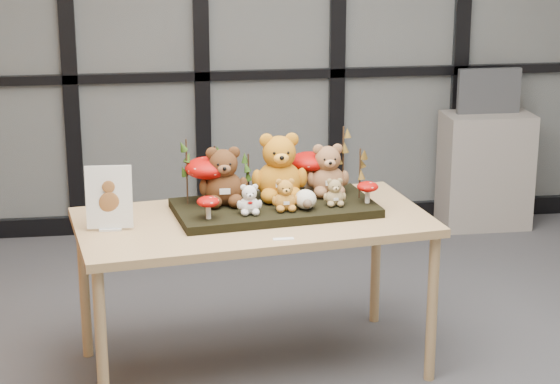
{
  "coord_description": "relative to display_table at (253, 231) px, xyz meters",
  "views": [
    {
      "loc": [
        -0.87,
        -4.11,
        2.21
      ],
      "look_at": [
        -0.24,
        0.29,
        0.89
      ],
      "focal_mm": 65.0,
      "sensor_mm": 36.0,
      "label": 1
    }
  ],
  "objects": [
    {
      "name": "room_shell",
      "position": [
        0.36,
        -0.33,
        0.99
      ],
      "size": [
        5.0,
        5.0,
        5.0
      ],
      "color": "beige",
      "rests_on": "floor"
    },
    {
      "name": "glass_partition",
      "position": [
        0.36,
        2.14,
        0.72
      ],
      "size": [
        4.9,
        0.06,
        2.78
      ],
      "color": "#2D383F",
      "rests_on": "floor"
    },
    {
      "name": "display_table",
      "position": [
        0.0,
        0.0,
        0.0
      ],
      "size": [
        1.72,
        1.03,
        0.76
      ],
      "rotation": [
        0.0,
        0.0,
        0.14
      ],
      "color": "tan",
      "rests_on": "floor"
    },
    {
      "name": "diorama_tray",
      "position": [
        0.11,
        0.08,
        0.09
      ],
      "size": [
        0.99,
        0.59,
        0.04
      ],
      "primitive_type": "cube",
      "rotation": [
        0.0,
        0.0,
        0.14
      ],
      "color": "black",
      "rests_on": "display_table"
    },
    {
      "name": "bear_pooh_yellow",
      "position": [
        0.15,
        0.17,
        0.28
      ],
      "size": [
        0.3,
        0.28,
        0.35
      ],
      "primitive_type": null,
      "rotation": [
        0.0,
        0.0,
        0.14
      ],
      "color": "#C37616",
      "rests_on": "diorama_tray"
    },
    {
      "name": "bear_brown_medium",
      "position": [
        -0.13,
        0.12,
        0.26
      ],
      "size": [
        0.26,
        0.24,
        0.3
      ],
      "primitive_type": null,
      "rotation": [
        0.0,
        0.0,
        0.14
      ],
      "color": "#4C2A14",
      "rests_on": "diorama_tray"
    },
    {
      "name": "bear_tan_back",
      "position": [
        0.39,
        0.2,
        0.24
      ],
      "size": [
        0.23,
        0.22,
        0.27
      ],
      "primitive_type": null,
      "rotation": [
        0.0,
        0.0,
        0.14
      ],
      "color": "#92613D",
      "rests_on": "diorama_tray"
    },
    {
      "name": "bear_small_yellow",
      "position": [
        0.15,
        -0.02,
        0.19
      ],
      "size": [
        0.14,
        0.13,
        0.16
      ],
      "primitive_type": null,
      "rotation": [
        0.0,
        0.0,
        0.14
      ],
      "color": "#C67F28",
      "rests_on": "diorama_tray"
    },
    {
      "name": "bear_white_bow",
      "position": [
        -0.02,
        -0.05,
        0.18
      ],
      "size": [
        0.13,
        0.12,
        0.15
      ],
      "primitive_type": null,
      "rotation": [
        0.0,
        0.0,
        0.14
      ],
      "color": "white",
      "rests_on": "diorama_tray"
    },
    {
      "name": "bear_beige_small",
      "position": [
        0.39,
        0.02,
        0.18
      ],
      "size": [
        0.12,
        0.11,
        0.14
      ],
      "primitive_type": null,
      "rotation": [
        0.0,
        0.0,
        0.14
      ],
      "color": "#9E8555",
      "rests_on": "diorama_tray"
    },
    {
      "name": "plush_cream_hedgehog",
      "position": [
        0.24,
        -0.02,
        0.16
      ],
      "size": [
        0.09,
        0.08,
        0.1
      ],
      "primitive_type": null,
      "rotation": [
        0.0,
        0.0,
        0.14
      ],
      "color": "silver",
      "rests_on": "diorama_tray"
    },
    {
      "name": "mushroom_back_left",
      "position": [
        -0.2,
        0.15,
        0.23
      ],
      "size": [
        0.22,
        0.22,
        0.24
      ],
      "primitive_type": null,
      "color": "#9B0805",
      "rests_on": "diorama_tray"
    },
    {
      "name": "mushroom_back_right",
      "position": [
        0.31,
        0.26,
        0.21
      ],
      "size": [
        0.19,
        0.19,
        0.22
      ],
      "primitive_type": null,
      "color": "#9B0805",
      "rests_on": "diorama_tray"
    },
    {
      "name": "mushroom_front_left",
      "position": [
        -0.21,
        -0.1,
        0.16
      ],
      "size": [
        0.1,
        0.1,
        0.11
      ],
      "primitive_type": null,
      "color": "#9B0805",
      "rests_on": "diorama_tray"
    },
    {
      "name": "mushroom_front_right",
      "position": [
        0.55,
        0.03,
        0.16
      ],
      "size": [
        0.1,
        0.1,
        0.11
      ],
      "primitive_type": null,
      "color": "#9B0805",
      "rests_on": "diorama_tray"
    },
    {
      "name": "sprig_green_far_left",
      "position": [
        -0.29,
        0.14,
        0.26
      ],
      "size": [
        0.05,
        0.05,
        0.31
      ],
      "primitive_type": null,
      "color": "#15330B",
      "rests_on": "diorama_tray"
    },
    {
      "name": "sprig_green_mid_left",
      "position": [
        -0.16,
        0.21,
        0.23
      ],
      "size": [
        0.05,
        0.05,
        0.26
      ],
      "primitive_type": null,
      "color": "#15330B",
      "rests_on": "diorama_tray"
    },
    {
      "name": "sprig_dry_far_right",
      "position": [
        0.47,
        0.23,
        0.27
      ],
      "size": [
        0.05,
        0.05,
        0.33
      ],
      "primitive_type": null,
      "color": "brown",
      "rests_on": "diorama_tray"
    },
    {
      "name": "sprig_dry_mid_right",
      "position": [
        0.53,
        0.12,
        0.23
      ],
      "size": [
        0.05,
        0.05,
        0.24
      ],
      "primitive_type": null,
      "color": "brown",
      "rests_on": "diorama_tray"
    },
    {
      "name": "sprig_green_centre",
      "position": [
        0.01,
        0.25,
        0.21
      ],
      "size": [
        0.05,
        0.05,
        0.2
      ],
      "primitive_type": null,
      "color": "#15330B",
      "rests_on": "diorama_tray"
    },
    {
      "name": "sign_holder",
      "position": [
        -0.65,
        -0.07,
        0.2
      ],
      "size": [
        0.21,
        0.06,
        0.29
      ],
      "rotation": [
        0.0,
        0.0,
        -0.04
      ],
      "color": "silver",
      "rests_on": "display_table"
    },
    {
      "name": "label_card",
      "position": [
        0.1,
        -0.31,
        0.07
      ],
      "size": [
        0.09,
        0.03,
        0.0
      ],
      "primitive_type": "cube",
      "color": "white",
      "rests_on": "display_table"
    },
    {
      "name": "cabinet",
      "position": [
        1.81,
        1.93,
        -0.3
      ],
      "size": [
        0.59,
        0.34,
        0.79
      ],
      "primitive_type": "cube",
      "color": "gray",
      "rests_on": "floor"
    },
    {
      "name": "monitor",
      "position": [
        1.81,
        1.95,
        0.24
      ],
      "size": [
        0.43,
        0.04,
        0.3
      ],
      "color": "#484A4F",
      "rests_on": "cabinet"
    }
  ]
}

